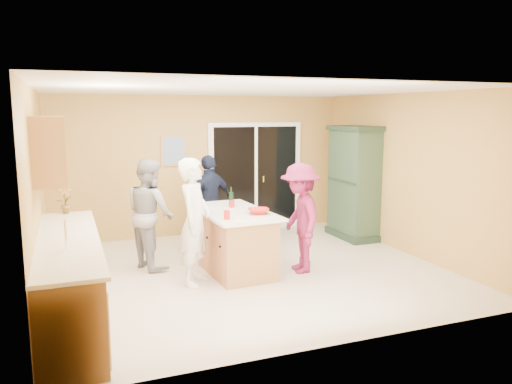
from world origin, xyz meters
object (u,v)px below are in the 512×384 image
object	(u,v)px
kitchen_island	(233,242)
woman_navy	(210,201)
woman_magenta	(300,218)
woman_white	(195,222)
woman_grey	(150,213)
green_hutch	(354,184)

from	to	relation	value
kitchen_island	woman_navy	world-z (taller)	woman_navy
woman_magenta	woman_navy	bearing A→B (deg)	-145.90
kitchen_island	woman_white	world-z (taller)	woman_white
woman_grey	woman_navy	world-z (taller)	woman_grey
green_hutch	woman_white	world-z (taller)	green_hutch
green_hutch	woman_navy	bearing A→B (deg)	172.93
woman_magenta	green_hutch	bearing A→B (deg)	137.84
kitchen_island	woman_white	xyz separation A→B (m)	(-0.65, -0.35, 0.43)
woman_navy	kitchen_island	bearing A→B (deg)	64.27
woman_grey	woman_navy	size ratio (longest dim) A/B	1.03
kitchen_island	green_hutch	world-z (taller)	green_hutch
woman_white	woman_magenta	distance (m)	1.55
woman_white	woman_navy	distance (m)	1.89
green_hutch	woman_grey	distance (m)	3.81
green_hutch	woman_magenta	world-z (taller)	green_hutch
kitchen_island	green_hutch	bearing A→B (deg)	18.29
green_hutch	woman_navy	xyz separation A→B (m)	(-2.63, 0.33, -0.21)
kitchen_island	woman_grey	xyz separation A→B (m)	(-1.09, 0.60, 0.40)
woman_grey	woman_magenta	world-z (taller)	woman_grey
green_hutch	woman_magenta	distance (m)	2.31
green_hutch	woman_white	xyz separation A→B (m)	(-3.34, -1.42, -0.15)
kitchen_island	woman_navy	xyz separation A→B (m)	(0.05, 1.39, 0.37)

